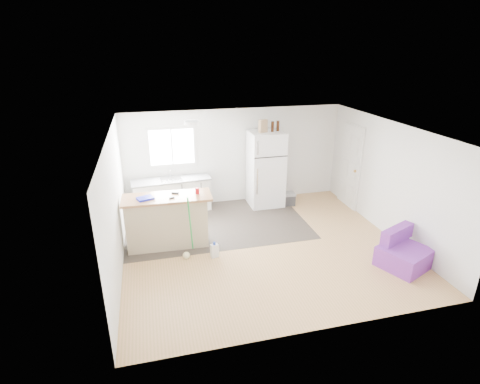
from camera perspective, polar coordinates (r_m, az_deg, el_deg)
The scene contains 19 objects.
room at distance 7.22m, azimuth 3.73°, elevation 0.05°, with size 5.51×5.01×2.41m.
vinyl_zone at distance 8.65m, azimuth -3.57°, elevation -4.80°, with size 4.05×2.50×0.00m, color #2F2823.
window at distance 9.18m, azimuth -10.35°, elevation 6.78°, with size 1.18×0.06×0.98m.
interior_door at distance 9.69m, azimuth 16.44°, elevation 3.76°, with size 0.11×0.92×2.10m.
ceiling_fixture at distance 7.78m, azimuth -7.40°, elevation 10.43°, with size 0.30×0.30×0.07m, color white.
kitchen_cabinets at distance 9.26m, azimuth -10.31°, elevation -0.43°, with size 1.91×0.74×1.10m.
peninsula at distance 7.67m, azimuth -11.04°, elevation -4.34°, with size 1.76×0.72×1.07m.
refrigerator at distance 9.38m, azimuth 3.92°, elevation 3.54°, with size 0.84×0.80×1.89m.
cooler at distance 9.63m, azimuth 7.11°, elevation -1.04°, with size 0.44×0.31×0.32m.
purple_seat at distance 7.62m, azimuth 23.55°, elevation -8.59°, with size 1.04×1.04×0.66m.
cleaner_jug at distance 7.31m, azimuth -3.89°, elevation -8.88°, with size 0.16×0.13×0.32m.
mop at distance 7.31m, azimuth -8.01°, elevation -8.23°, with size 0.25×0.36×1.28m.
red_cup at distance 7.48m, azimuth -6.53°, elevation 0.17°, with size 0.08×0.08×0.12m, color red.
blue_tray at distance 7.42m, azimuth -14.24°, elevation -0.93°, with size 0.30×0.22×0.04m, color #151DCD.
tool_a at distance 7.57m, azimuth -9.85°, elevation -0.12°, with size 0.14×0.05×0.03m, color black.
tool_b at distance 7.34m, azimuth -10.36°, elevation -0.87°, with size 0.10×0.04×0.03m, color black.
cardboard_box at distance 9.02m, azimuth 3.54°, elevation 10.01°, with size 0.20×0.10×0.30m, color tan.
bottle_left at distance 9.09m, azimuth 4.97°, elevation 9.90°, with size 0.07×0.07×0.25m, color #351809.
bottle_right at distance 9.18m, azimuth 5.79°, elevation 9.99°, with size 0.07×0.07×0.25m, color #351809.
Camera 1 is at (-2.08, -6.38, 3.85)m, focal length 28.00 mm.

